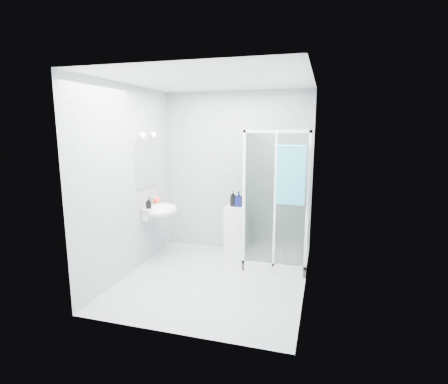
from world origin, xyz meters
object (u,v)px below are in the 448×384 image
(shampoo_bottle_a, at_px, (233,198))
(soap_dispenser_black, at_px, (149,203))
(storage_cabinet, at_px, (236,230))
(hand_towel, at_px, (291,174))
(shower_enclosure, at_px, (272,236))
(shampoo_bottle_b, at_px, (239,199))
(wall_basin, at_px, (160,210))
(soap_dispenser_orange, at_px, (157,199))

(shampoo_bottle_a, relative_size, soap_dispenser_black, 1.59)
(storage_cabinet, xyz_separation_m, hand_towel, (0.91, -0.68, 1.04))
(shower_enclosure, relative_size, storage_cabinet, 2.53)
(hand_towel, height_order, shampoo_bottle_a, hand_towel)
(soap_dispenser_black, bearing_deg, shampoo_bottle_b, 34.65)
(wall_basin, bearing_deg, soap_dispenser_orange, 133.92)
(wall_basin, bearing_deg, soap_dispenser_black, -115.03)
(wall_basin, height_order, shampoo_bottle_a, shampoo_bottle_a)
(storage_cabinet, height_order, shampoo_bottle_b, shampoo_bottle_b)
(hand_towel, bearing_deg, wall_basin, 177.50)
(shower_enclosure, height_order, soap_dispenser_orange, shower_enclosure)
(storage_cabinet, bearing_deg, shampoo_bottle_b, 27.80)
(shampoo_bottle_a, height_order, soap_dispenser_orange, shampoo_bottle_a)
(shampoo_bottle_a, bearing_deg, hand_towel, -35.29)
(shampoo_bottle_b, bearing_deg, hand_towel, -38.78)
(shampoo_bottle_a, relative_size, shampoo_bottle_b, 1.05)
(shampoo_bottle_a, xyz_separation_m, shampoo_bottle_b, (0.09, 0.02, -0.01))
(storage_cabinet, distance_m, shampoo_bottle_b, 0.52)
(shower_enclosure, xyz_separation_m, hand_towel, (0.29, -0.40, 0.99))
(wall_basin, xyz_separation_m, storage_cabinet, (1.04, 0.60, -0.40))
(wall_basin, distance_m, shampoo_bottle_b, 1.24)
(wall_basin, distance_m, soap_dispenser_orange, 0.21)
(storage_cabinet, bearing_deg, shower_enclosure, -23.68)
(wall_basin, height_order, soap_dispenser_orange, soap_dispenser_orange)
(wall_basin, bearing_deg, shower_enclosure, 10.81)
(wall_basin, xyz_separation_m, shampoo_bottle_b, (1.07, 0.62, 0.11))
(hand_towel, relative_size, shampoo_bottle_a, 3.08)
(shampoo_bottle_b, height_order, soap_dispenser_black, shampoo_bottle_b)
(soap_dispenser_orange, bearing_deg, hand_towel, -5.42)
(storage_cabinet, bearing_deg, soap_dispenser_black, -144.38)
(hand_towel, bearing_deg, soap_dispenser_black, -177.18)
(soap_dispenser_orange, relative_size, soap_dispenser_black, 0.95)
(shampoo_bottle_b, bearing_deg, shampoo_bottle_a, -167.90)
(shower_enclosure, xyz_separation_m, shampoo_bottle_b, (-0.58, 0.30, 0.46))
(wall_basin, xyz_separation_m, hand_towel, (1.94, -0.09, 0.64))
(storage_cabinet, bearing_deg, soap_dispenser_orange, -156.11)
(soap_dispenser_orange, bearing_deg, wall_basin, -46.08)
(shower_enclosure, distance_m, hand_towel, 1.11)
(shower_enclosure, distance_m, storage_cabinet, 0.68)
(shampoo_bottle_a, relative_size, soap_dispenser_orange, 1.68)
(storage_cabinet, height_order, hand_towel, hand_towel)
(wall_basin, relative_size, hand_towel, 0.71)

